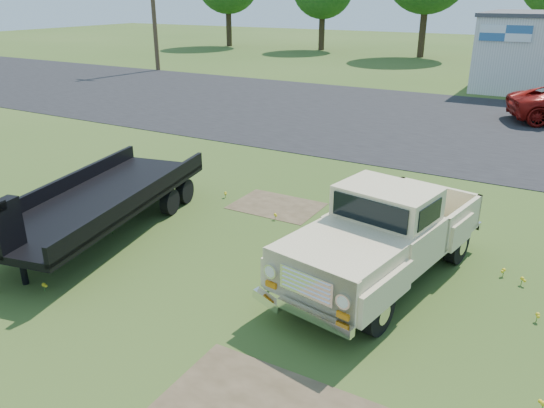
{
  "coord_description": "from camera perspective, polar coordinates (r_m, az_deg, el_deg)",
  "views": [
    {
      "loc": [
        4.14,
        -7.53,
        5.08
      ],
      "look_at": [
        -0.71,
        1.0,
        1.17
      ],
      "focal_mm": 35.0,
      "sensor_mm": 36.0,
      "label": 1
    }
  ],
  "objects": [
    {
      "name": "ground",
      "position": [
        9.98,
        0.72,
        -8.89
      ],
      "size": [
        140.0,
        140.0,
        0.0
      ],
      "primitive_type": "plane",
      "color": "#314E19",
      "rests_on": "ground"
    },
    {
      "name": "asphalt_lot",
      "position": [
        23.46,
        18.95,
        8.03
      ],
      "size": [
        90.0,
        14.0,
        0.02
      ],
      "primitive_type": "cube",
      "color": "black",
      "rests_on": "ground"
    },
    {
      "name": "vintage_pickup_truck",
      "position": [
        10.03,
        11.98,
        -3.2
      ],
      "size": [
        2.93,
        5.45,
        1.88
      ],
      "primitive_type": null,
      "rotation": [
        0.0,
        0.0,
        -0.19
      ],
      "color": "tan",
      "rests_on": "ground"
    },
    {
      "name": "flatbed_trailer",
      "position": [
        12.45,
        -18.04,
        0.97
      ],
      "size": [
        3.46,
        6.9,
        1.8
      ],
      "primitive_type": null,
      "rotation": [
        0.0,
        0.0,
        0.2
      ],
      "color": "black",
      "rests_on": "ground"
    },
    {
      "name": "dirt_patch_b",
      "position": [
        13.61,
        0.49,
        -0.22
      ],
      "size": [
        2.2,
        1.6,
        0.01
      ],
      "primitive_type": "cube",
      "color": "#473925",
      "rests_on": "ground"
    },
    {
      "name": "utility_pole_west",
      "position": [
        39.44,
        -12.69,
        20.52
      ],
      "size": [
        1.6,
        0.3,
        9.0
      ],
      "color": "#43321F",
      "rests_on": "ground"
    }
  ]
}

